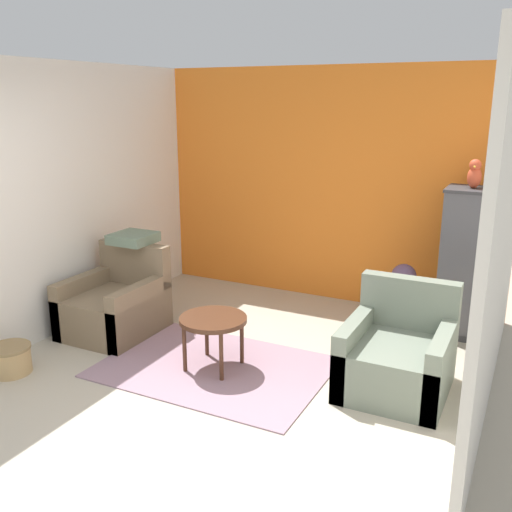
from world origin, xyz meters
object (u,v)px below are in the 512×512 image
object	(u,v)px
armchair_right	(398,358)
parrot	(475,175)
armchair_left	(116,306)
wicker_basket	(10,358)
birdcage	(466,263)
potted_plant	(403,290)
coffee_table	(213,323)

from	to	relation	value
armchair_right	parrot	world-z (taller)	parrot
armchair_left	parrot	xyz separation A→B (m)	(3.08, 1.51, 1.31)
armchair_right	wicker_basket	distance (m)	3.25
armchair_left	parrot	distance (m)	3.68
birdcage	potted_plant	world-z (taller)	birdcage
armchair_left	birdcage	xyz separation A→B (m)	(3.08, 1.51, 0.46)
birdcage	coffee_table	bearing A→B (deg)	-135.53
armchair_left	potted_plant	xyz separation A→B (m)	(2.49, 1.54, 0.08)
birdcage	armchair_right	bearing A→B (deg)	-101.88
armchair_right	wicker_basket	size ratio (longest dim) A/B	2.46
parrot	birdcage	bearing A→B (deg)	-90.00
potted_plant	wicker_basket	distance (m)	3.81
parrot	wicker_basket	size ratio (longest dim) A/B	0.77
armchair_right	wicker_basket	xyz separation A→B (m)	(-3.01, -1.21, -0.14)
armchair_right	potted_plant	xyz separation A→B (m)	(-0.29, 1.45, 0.08)
armchair_left	wicker_basket	xyz separation A→B (m)	(-0.22, -1.11, -0.14)
birdcage	parrot	size ratio (longest dim) A/B	5.30
armchair_right	potted_plant	distance (m)	1.48
armchair_left	wicker_basket	world-z (taller)	armchair_left
armchair_right	armchair_left	bearing A→B (deg)	-178.12
coffee_table	wicker_basket	world-z (taller)	coffee_table
potted_plant	birdcage	bearing A→B (deg)	-3.45
potted_plant	wicker_basket	world-z (taller)	potted_plant
coffee_table	armchair_left	xyz separation A→B (m)	(-1.29, 0.26, -0.15)
coffee_table	potted_plant	bearing A→B (deg)	56.13
coffee_table	parrot	xyz separation A→B (m)	(1.80, 1.77, 1.17)
parrot	armchair_left	bearing A→B (deg)	-153.95
coffee_table	birdcage	size ratio (longest dim) A/B	0.40
coffee_table	birdcage	world-z (taller)	birdcage
armchair_left	armchair_right	world-z (taller)	same
coffee_table	wicker_basket	size ratio (longest dim) A/B	1.63
armchair_left	coffee_table	bearing A→B (deg)	-11.41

